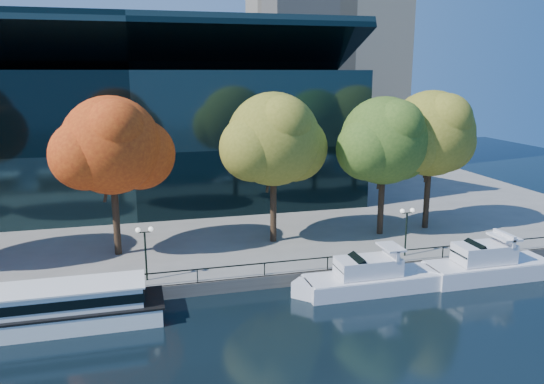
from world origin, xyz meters
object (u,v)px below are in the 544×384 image
object	(u,v)px
cruiser_far	(483,265)
lamp_1	(145,241)
tree_3	(275,141)
tree_5	(433,135)
tree_4	(386,143)
cruiser_near	(368,278)
lamp_2	(407,221)
tree_2	(113,147)
tour_boat	(29,309)

from	to	relation	value
cruiser_far	lamp_1	size ratio (longest dim) A/B	2.78
tree_3	tree_5	distance (m)	15.42
tree_3	cruiser_far	bearing A→B (deg)	-36.26
tree_5	tree_4	bearing A→B (deg)	-172.14
cruiser_far	tree_4	bearing A→B (deg)	110.89
cruiser_near	lamp_2	size ratio (longest dim) A/B	2.87
tree_2	tree_5	world-z (taller)	tree_5
tree_5	lamp_2	size ratio (longest dim) A/B	3.28
tree_2	lamp_1	size ratio (longest dim) A/B	3.24
tour_boat	tree_2	bearing A→B (deg)	62.60
tree_4	lamp_1	world-z (taller)	tree_4
cruiser_far	tree_3	distance (m)	19.53
cruiser_far	tree_3	xyz separation A→B (m)	(-14.04, 10.30, 8.84)
tour_boat	cruiser_near	bearing A→B (deg)	0.27
tour_boat	cruiser_far	bearing A→B (deg)	-0.04
tour_boat	lamp_2	bearing A→B (deg)	7.83
tour_boat	tree_4	distance (m)	31.69
cruiser_far	tree_4	size ratio (longest dim) A/B	0.88
cruiser_near	tree_5	distance (m)	17.68
tree_2	tree_5	size ratio (longest dim) A/B	0.99
tree_2	tree_5	xyz separation A→B (m)	(28.81, 0.38, 0.06)
tree_2	lamp_1	bearing A→B (deg)	-72.78
lamp_2	tour_boat	bearing A→B (deg)	-172.17
tree_3	tree_4	distance (m)	10.26
cruiser_near	tree_5	size ratio (longest dim) A/B	0.87
cruiser_far	tree_3	world-z (taller)	tree_3
tree_3	tree_4	world-z (taller)	tree_3
cruiser_near	tree_5	bearing A→B (deg)	43.68
tour_boat	tree_4	size ratio (longest dim) A/B	1.34
cruiser_far	tree_5	world-z (taller)	tree_5
tree_4	lamp_2	world-z (taller)	tree_4
tour_boat	tree_3	xyz separation A→B (m)	(18.71, 10.28, 8.62)
tree_3	tree_5	xyz separation A→B (m)	(15.41, 0.36, 0.00)
tree_5	lamp_2	world-z (taller)	tree_5
tree_3	lamp_2	bearing A→B (deg)	-34.35
lamp_1	tree_2	bearing A→B (deg)	107.22
tree_3	tree_5	world-z (taller)	tree_3
tree_2	tree_4	bearing A→B (deg)	-0.81
tour_boat	cruiser_near	size ratio (longest dim) A/B	1.48
cruiser_near	cruiser_far	distance (m)	9.65
cruiser_near	tree_4	size ratio (longest dim) A/B	0.91
lamp_1	lamp_2	bearing A→B (deg)	0.00
tour_boat	cruiser_far	distance (m)	32.75
tree_2	tree_3	world-z (taller)	tree_3
tour_boat	tree_3	distance (m)	23.03
tour_boat	lamp_1	world-z (taller)	lamp_1
tour_boat	tree_5	distance (m)	36.77
tour_boat	lamp_1	size ratio (longest dim) A/B	4.24
tree_2	lamp_1	xyz separation A→B (m)	(1.98, -6.39, -5.97)
tree_4	tree_5	distance (m)	5.23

